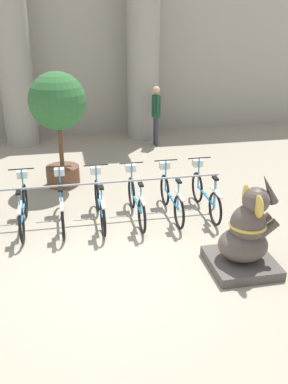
{
  "coord_description": "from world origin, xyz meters",
  "views": [
    {
      "loc": [
        -0.77,
        -5.68,
        3.79
      ],
      "look_at": [
        0.53,
        0.77,
        1.0
      ],
      "focal_mm": 40.0,
      "sensor_mm": 36.0,
      "label": 1
    }
  ],
  "objects_px": {
    "bicycle_7": "(171,196)",
    "elephant_statue": "(246,237)",
    "bicycle_5": "(99,203)",
    "person_pedestrian": "(156,110)",
    "bicycle_8": "(205,193)",
    "bicycle_4": "(62,204)",
    "potted_tree": "(58,110)",
    "bicycle_3": "(23,208)",
    "bicycle_6": "(136,200)"
  },
  "relations": [
    {
      "from": "bicycle_7",
      "to": "potted_tree",
      "type": "distance_m",
      "value": 3.24
    },
    {
      "from": "potted_tree",
      "to": "bicycle_6",
      "type": "bearing_deg",
      "value": -57.18
    },
    {
      "from": "bicycle_7",
      "to": "elephant_statue",
      "type": "distance_m",
      "value": 2.2
    },
    {
      "from": "bicycle_5",
      "to": "bicycle_8",
      "type": "distance_m",
      "value": 2.14
    },
    {
      "from": "bicycle_8",
      "to": "bicycle_3",
      "type": "bearing_deg",
      "value": 179.4
    },
    {
      "from": "bicycle_5",
      "to": "elephant_statue",
      "type": "distance_m",
      "value": 2.94
    },
    {
      "from": "bicycle_5",
      "to": "elephant_statue",
      "type": "height_order",
      "value": "elephant_statue"
    },
    {
      "from": "bicycle_5",
      "to": "potted_tree",
      "type": "height_order",
      "value": "potted_tree"
    },
    {
      "from": "bicycle_3",
      "to": "person_pedestrian",
      "type": "distance_m",
      "value": 6.04
    },
    {
      "from": "bicycle_3",
      "to": "bicycle_6",
      "type": "xyz_separation_m",
      "value": [
        2.14,
        -0.06,
        0.0
      ]
    },
    {
      "from": "potted_tree",
      "to": "elephant_statue",
      "type": "bearing_deg",
      "value": -56.98
    },
    {
      "from": "elephant_statue",
      "to": "potted_tree",
      "type": "distance_m",
      "value": 5.14
    },
    {
      "from": "bicycle_6",
      "to": "elephant_statue",
      "type": "bearing_deg",
      "value": -56.77
    },
    {
      "from": "bicycle_5",
      "to": "person_pedestrian",
      "type": "distance_m",
      "value": 5.35
    },
    {
      "from": "bicycle_6",
      "to": "potted_tree",
      "type": "xyz_separation_m",
      "value": [
        -1.36,
        2.1,
        1.37
      ]
    },
    {
      "from": "elephant_statue",
      "to": "person_pedestrian",
      "type": "relative_size",
      "value": 0.9
    },
    {
      "from": "person_pedestrian",
      "to": "potted_tree",
      "type": "relative_size",
      "value": 0.68
    },
    {
      "from": "bicycle_5",
      "to": "potted_tree",
      "type": "xyz_separation_m",
      "value": [
        -0.64,
        2.1,
        1.37
      ]
    },
    {
      "from": "bicycle_5",
      "to": "person_pedestrian",
      "type": "xyz_separation_m",
      "value": [
        2.22,
        4.82,
        0.68
      ]
    },
    {
      "from": "bicycle_4",
      "to": "bicycle_7",
      "type": "xyz_separation_m",
      "value": [
        2.14,
        -0.04,
        0.0
      ]
    },
    {
      "from": "bicycle_6",
      "to": "person_pedestrian",
      "type": "distance_m",
      "value": 5.1
    },
    {
      "from": "bicycle_7",
      "to": "elephant_statue",
      "type": "xyz_separation_m",
      "value": [
        0.65,
        -2.1,
        0.14
      ]
    },
    {
      "from": "bicycle_3",
      "to": "potted_tree",
      "type": "bearing_deg",
      "value": 69.05
    },
    {
      "from": "bicycle_3",
      "to": "bicycle_5",
      "type": "relative_size",
      "value": 1.0
    },
    {
      "from": "bicycle_7",
      "to": "elephant_statue",
      "type": "bearing_deg",
      "value": -72.85
    },
    {
      "from": "bicycle_3",
      "to": "elephant_statue",
      "type": "height_order",
      "value": "elephant_statue"
    },
    {
      "from": "bicycle_5",
      "to": "bicycle_6",
      "type": "bearing_deg",
      "value": -0.48
    },
    {
      "from": "bicycle_7",
      "to": "bicycle_8",
      "type": "height_order",
      "value": "same"
    },
    {
      "from": "bicycle_5",
      "to": "bicycle_8",
      "type": "height_order",
      "value": "same"
    },
    {
      "from": "bicycle_8",
      "to": "bicycle_4",
      "type": "bearing_deg",
      "value": 179.25
    },
    {
      "from": "bicycle_7",
      "to": "person_pedestrian",
      "type": "xyz_separation_m",
      "value": [
        0.79,
        4.81,
        0.68
      ]
    },
    {
      "from": "bicycle_5",
      "to": "bicycle_8",
      "type": "bearing_deg",
      "value": 0.51
    },
    {
      "from": "bicycle_4",
      "to": "person_pedestrian",
      "type": "relative_size",
      "value": 0.99
    },
    {
      "from": "elephant_statue",
      "to": "bicycle_5",
      "type": "bearing_deg",
      "value": 134.87
    },
    {
      "from": "bicycle_3",
      "to": "bicycle_6",
      "type": "relative_size",
      "value": 1.0
    },
    {
      "from": "elephant_statue",
      "to": "potted_tree",
      "type": "bearing_deg",
      "value": 123.02
    },
    {
      "from": "bicycle_3",
      "to": "elephant_statue",
      "type": "distance_m",
      "value": 4.1
    },
    {
      "from": "bicycle_3",
      "to": "bicycle_8",
      "type": "distance_m",
      "value": 3.57
    },
    {
      "from": "bicycle_8",
      "to": "elephant_statue",
      "type": "bearing_deg",
      "value": -91.79
    },
    {
      "from": "bicycle_4",
      "to": "bicycle_8",
      "type": "xyz_separation_m",
      "value": [
        2.85,
        -0.04,
        0.0
      ]
    },
    {
      "from": "bicycle_7",
      "to": "elephant_statue",
      "type": "relative_size",
      "value": 1.09
    },
    {
      "from": "bicycle_3",
      "to": "bicycle_6",
      "type": "distance_m",
      "value": 2.14
    },
    {
      "from": "bicycle_7",
      "to": "bicycle_5",
      "type": "bearing_deg",
      "value": -179.41
    },
    {
      "from": "bicycle_5",
      "to": "bicycle_8",
      "type": "relative_size",
      "value": 1.0
    },
    {
      "from": "bicycle_8",
      "to": "person_pedestrian",
      "type": "height_order",
      "value": "person_pedestrian"
    },
    {
      "from": "bicycle_3",
      "to": "bicycle_7",
      "type": "xyz_separation_m",
      "value": [
        2.85,
        -0.04,
        0.0
      ]
    },
    {
      "from": "bicycle_7",
      "to": "person_pedestrian",
      "type": "distance_m",
      "value": 4.92
    },
    {
      "from": "bicycle_7",
      "to": "potted_tree",
      "type": "bearing_deg",
      "value": 134.82
    },
    {
      "from": "bicycle_3",
      "to": "bicycle_6",
      "type": "height_order",
      "value": "same"
    },
    {
      "from": "bicycle_4",
      "to": "bicycle_6",
      "type": "distance_m",
      "value": 1.43
    }
  ]
}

